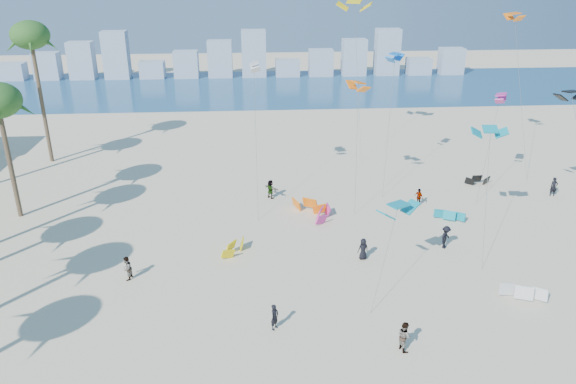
{
  "coord_description": "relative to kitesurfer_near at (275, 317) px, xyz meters",
  "views": [
    {
      "loc": [
        0.36,
        -21.18,
        20.32
      ],
      "look_at": [
        3.0,
        16.0,
        4.5
      ],
      "focal_mm": 34.46,
      "sensor_mm": 36.0,
      "label": 1
    }
  ],
  "objects": [
    {
      "name": "kitesurfers_far",
      "position": [
        6.55,
        12.77,
        0.04
      ],
      "size": [
        37.17,
        14.51,
        1.81
      ],
      "color": "black",
      "rests_on": "ground"
    },
    {
      "name": "ocean",
      "position": [
        -1.49,
        66.13,
        -0.82
      ],
      "size": [
        220.0,
        220.0,
        0.0
      ],
      "primitive_type": "plane",
      "color": "navy",
      "rests_on": "ground"
    },
    {
      "name": "kitesurfer_mid",
      "position": [
        7.13,
        -2.37,
        0.07
      ],
      "size": [
        0.91,
        1.04,
        1.8
      ],
      "primitive_type": "imported",
      "rotation": [
        0.0,
        0.0,
        1.87
      ],
      "color": "gray",
      "rests_on": "ground"
    },
    {
      "name": "distant_skyline",
      "position": [
        -2.68,
        76.13,
        2.26
      ],
      "size": [
        85.0,
        3.0,
        8.4
      ],
      "color": "#9EADBF",
      "rests_on": "ground"
    },
    {
      "name": "kitesurfer_near",
      "position": [
        0.0,
        0.0,
        0.0
      ],
      "size": [
        0.68,
        0.72,
        1.66
      ],
      "primitive_type": "imported",
      "rotation": [
        0.0,
        0.0,
        0.94
      ],
      "color": "black",
      "rests_on": "ground"
    },
    {
      "name": "grounded_kites",
      "position": [
        8.68,
        12.71,
        -0.37
      ],
      "size": [
        26.12,
        21.3,
        1.04
      ],
      "color": "yellow",
      "rests_on": "ground"
    },
    {
      "name": "flying_kites",
      "position": [
        14.01,
        19.12,
        10.53
      ],
      "size": [
        31.0,
        32.36,
        16.91
      ],
      "color": "#0C8699",
      "rests_on": "ground"
    }
  ]
}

